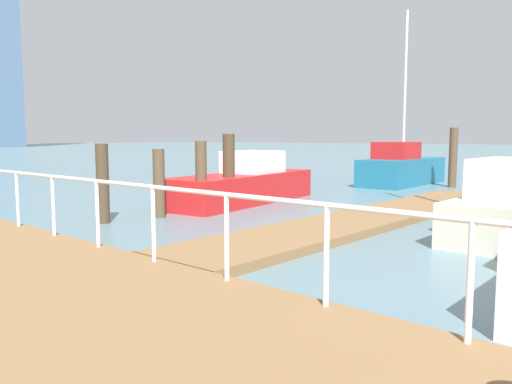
% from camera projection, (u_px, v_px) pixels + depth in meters
% --- Properties ---
extents(floating_dock, '(14.67, 2.00, 0.18)m').
position_uv_depth(floating_dock, '(366.00, 219.00, 12.76)').
color(floating_dock, olive).
rests_on(floating_dock, ground_plane).
extents(boardwalk_railing, '(0.06, 24.40, 1.08)m').
position_uv_depth(boardwalk_railing, '(123.00, 199.00, 7.52)').
color(boardwalk_railing, white).
rests_on(boardwalk_railing, boardwalk).
extents(dock_piling_0, '(0.36, 0.36, 2.23)m').
position_uv_depth(dock_piling_0, '(229.00, 171.00, 15.16)').
color(dock_piling_0, '#473826').
rests_on(dock_piling_0, ground_plane).
extents(dock_piling_2, '(0.31, 0.31, 2.03)m').
position_uv_depth(dock_piling_2, '(201.00, 178.00, 13.95)').
color(dock_piling_2, brown).
rests_on(dock_piling_2, ground_plane).
extents(dock_piling_3, '(0.31, 0.31, 1.98)m').
position_uv_depth(dock_piling_3, '(103.00, 184.00, 12.59)').
color(dock_piling_3, '#473826').
rests_on(dock_piling_3, ground_plane).
extents(dock_piling_4, '(0.34, 0.34, 2.54)m').
position_uv_depth(dock_piling_4, '(453.00, 158.00, 21.64)').
color(dock_piling_4, brown).
rests_on(dock_piling_4, ground_plane).
extents(dock_piling_5, '(0.31, 0.31, 1.82)m').
position_uv_depth(dock_piling_5, '(159.00, 183.00, 13.51)').
color(dock_piling_5, brown).
rests_on(dock_piling_5, ground_plane).
extents(moored_boat_0, '(6.47, 2.77, 1.68)m').
position_uv_depth(moored_boat_0, '(244.00, 184.00, 16.71)').
color(moored_boat_0, red).
rests_on(moored_boat_0, ground_plane).
extents(moored_boat_3, '(5.64, 2.11, 7.67)m').
position_uv_depth(moored_boat_3, '(402.00, 168.00, 22.94)').
color(moored_boat_3, '#1E6B8C').
rests_on(moored_boat_3, ground_plane).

